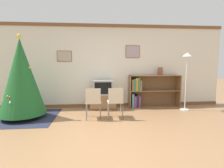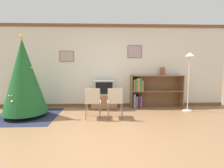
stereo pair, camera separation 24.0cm
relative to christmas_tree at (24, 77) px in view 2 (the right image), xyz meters
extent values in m
plane|color=#936B47|center=(2.07, -1.49, -1.09)|extent=(24.00, 24.00, 0.00)
cube|color=silver|center=(2.07, 1.07, 0.26)|extent=(8.23, 0.08, 2.70)
cube|color=brown|center=(2.07, 1.01, 1.56)|extent=(8.23, 0.03, 0.10)
cube|color=brown|center=(2.07, 1.01, -1.04)|extent=(8.23, 0.03, 0.10)
cube|color=brown|center=(0.93, 1.02, 0.58)|extent=(0.47, 0.02, 0.34)
cube|color=tan|center=(0.93, 1.01, 0.58)|extent=(0.43, 0.01, 0.31)
cube|color=brown|center=(3.15, 1.02, 0.73)|extent=(0.47, 0.02, 0.41)
cube|color=#A893A3|center=(3.15, 1.01, 0.73)|extent=(0.44, 0.01, 0.37)
cube|color=#23283D|center=(0.00, 0.00, -1.09)|extent=(1.70, 1.69, 0.01)
cylinder|color=maroon|center=(0.00, 0.00, -1.03)|extent=(0.36, 0.36, 0.10)
cone|color=#1E5B28|center=(0.00, 0.00, 0.00)|extent=(1.16, 1.16, 1.98)
sphere|color=yellow|center=(0.00, 0.00, 1.04)|extent=(0.10, 0.10, 0.10)
sphere|color=gold|center=(0.21, -0.03, 0.24)|extent=(0.06, 0.06, 0.06)
sphere|color=#1E4CB2|center=(0.04, 0.15, 0.46)|extent=(0.06, 0.06, 0.06)
sphere|color=#1E4CB2|center=(0.33, -0.09, -0.18)|extent=(0.05, 0.05, 0.05)
sphere|color=silver|center=(-0.12, -0.44, -0.58)|extent=(0.06, 0.06, 0.06)
sphere|color=red|center=(0.02, 0.27, 0.06)|extent=(0.05, 0.05, 0.05)
sphere|color=#1E4CB2|center=(0.02, 0.13, 0.55)|extent=(0.06, 0.06, 0.06)
sphere|color=red|center=(-0.15, -0.39, -0.47)|extent=(0.05, 0.05, 0.05)
sphere|color=silver|center=(-0.45, -0.09, -0.61)|extent=(0.06, 0.06, 0.06)
sphere|color=gold|center=(-0.21, -0.35, -0.45)|extent=(0.05, 0.05, 0.05)
cube|color=brown|center=(2.14, 0.76, -1.07)|extent=(0.78, 0.46, 0.05)
cube|color=olive|center=(2.14, 0.76, -0.84)|extent=(0.81, 0.47, 0.41)
cube|color=#9E9E99|center=(2.14, 0.76, -0.40)|extent=(0.63, 0.45, 0.47)
cube|color=black|center=(2.14, 0.53, -0.40)|extent=(0.52, 0.01, 0.37)
cube|color=beige|center=(1.86, -0.21, -0.66)|extent=(0.40, 0.40, 0.02)
cube|color=beige|center=(1.86, -0.41, -0.46)|extent=(0.35, 0.02, 0.38)
cylinder|color=#B2B2B2|center=(1.68, -0.03, -0.88)|extent=(0.02, 0.02, 0.42)
cylinder|color=#B2B2B2|center=(2.04, -0.03, -0.88)|extent=(0.02, 0.02, 0.42)
cylinder|color=#B2B2B2|center=(1.68, -0.39, -0.88)|extent=(0.02, 0.02, 0.42)
cylinder|color=#B2B2B2|center=(2.04, -0.39, -0.88)|extent=(0.02, 0.02, 0.42)
cylinder|color=#B2B2B2|center=(1.68, -0.39, -0.68)|extent=(0.02, 0.02, 0.82)
cylinder|color=#B2B2B2|center=(2.04, -0.39, -0.68)|extent=(0.02, 0.02, 0.82)
cube|color=beige|center=(2.43, -0.21, -0.66)|extent=(0.40, 0.40, 0.02)
cube|color=beige|center=(2.43, -0.41, -0.46)|extent=(0.35, 0.02, 0.38)
cylinder|color=#B2B2B2|center=(2.25, -0.03, -0.88)|extent=(0.02, 0.02, 0.42)
cylinder|color=#B2B2B2|center=(2.61, -0.03, -0.88)|extent=(0.02, 0.02, 0.42)
cylinder|color=#B2B2B2|center=(2.25, -0.39, -0.88)|extent=(0.02, 0.02, 0.42)
cylinder|color=#B2B2B2|center=(2.61, -0.39, -0.88)|extent=(0.02, 0.02, 0.42)
cylinder|color=#B2B2B2|center=(2.25, -0.39, -0.68)|extent=(0.02, 0.02, 0.82)
cylinder|color=#B2B2B2|center=(2.61, -0.39, -0.68)|extent=(0.02, 0.02, 0.82)
cube|color=olive|center=(3.02, 0.83, -0.56)|extent=(0.02, 0.36, 1.06)
cube|color=olive|center=(4.68, 0.83, -0.56)|extent=(0.02, 0.36, 1.06)
cube|color=olive|center=(3.85, 0.83, -0.04)|extent=(1.68, 0.36, 0.02)
cube|color=olive|center=(3.85, 0.83, -1.08)|extent=(1.68, 0.36, 0.02)
cube|color=olive|center=(3.85, 0.83, -0.54)|extent=(1.64, 0.36, 0.02)
cube|color=brown|center=(3.85, 1.00, -0.56)|extent=(1.68, 0.01, 1.06)
cube|color=teal|center=(3.11, 0.77, -0.85)|extent=(0.07, 0.24, 0.44)
cube|color=#7A3D7F|center=(3.19, 0.77, -0.89)|extent=(0.07, 0.24, 0.37)
cube|color=#232328|center=(3.26, 0.80, -0.87)|extent=(0.06, 0.30, 0.41)
cube|color=#7A3D7F|center=(3.32, 0.78, -0.89)|extent=(0.05, 0.25, 0.38)
cube|color=#756047|center=(3.10, 0.76, -0.35)|extent=(0.06, 0.21, 0.37)
cube|color=#337547|center=(3.17, 0.78, -0.34)|extent=(0.06, 0.24, 0.39)
cube|color=orange|center=(3.23, 0.76, -0.32)|extent=(0.06, 0.22, 0.42)
cube|color=#337547|center=(3.30, 0.76, -0.32)|extent=(0.06, 0.21, 0.43)
cube|color=#756047|center=(3.36, 0.78, -0.36)|extent=(0.06, 0.25, 0.34)
cylinder|color=brown|center=(4.05, 0.87, 0.09)|extent=(0.15, 0.15, 0.24)
torus|color=brown|center=(4.05, 0.87, 0.21)|extent=(0.14, 0.14, 0.03)
cylinder|color=silver|center=(4.68, 0.35, -1.08)|extent=(0.28, 0.28, 0.03)
cylinder|color=silver|center=(4.68, 0.35, -0.26)|extent=(0.03, 0.03, 1.62)
cone|color=white|center=(4.68, 0.35, 0.62)|extent=(0.28, 0.28, 0.12)
camera|label=1|loc=(1.94, -4.73, 0.35)|focal=28.00mm
camera|label=2|loc=(2.18, -4.75, 0.35)|focal=28.00mm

